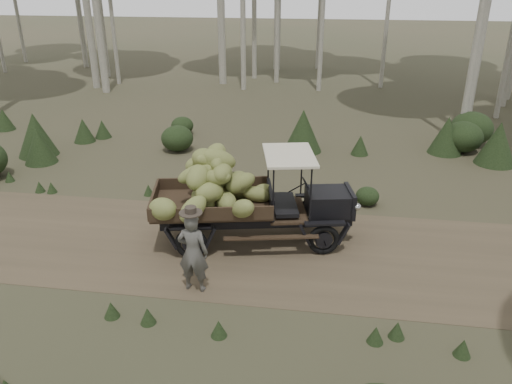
% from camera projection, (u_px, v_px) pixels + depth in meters
% --- Properties ---
extents(ground, '(120.00, 120.00, 0.00)m').
position_uv_depth(ground, '(150.00, 241.00, 10.95)').
color(ground, '#473D2B').
rests_on(ground, ground).
extents(dirt_track, '(70.00, 4.00, 0.01)m').
position_uv_depth(dirt_track, '(150.00, 241.00, 10.95)').
color(dirt_track, brown).
rests_on(dirt_track, ground).
extents(banana_truck, '(4.51, 2.59, 2.23)m').
position_uv_depth(banana_truck, '(233.00, 188.00, 10.43)').
color(banana_truck, black).
rests_on(banana_truck, ground).
extents(farmer, '(0.59, 0.44, 1.69)m').
position_uv_depth(farmer, '(193.00, 252.00, 8.97)').
color(farmer, '#4F4D48').
rests_on(farmer, ground).
extents(undergrowth, '(23.70, 20.85, 1.39)m').
position_uv_depth(undergrowth, '(133.00, 193.00, 12.04)').
color(undergrowth, '#233319').
rests_on(undergrowth, ground).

